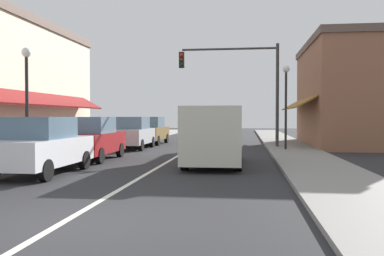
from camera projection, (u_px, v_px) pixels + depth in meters
name	position (u px, v px, depth m)	size (l,w,h in m)	color
ground_plane	(194.00, 147.00, 24.48)	(80.00, 80.00, 0.00)	#28282B
sidewalk_left	(105.00, 145.00, 25.19)	(2.60, 56.00, 0.12)	#A39E99
sidewalk_right	(288.00, 146.00, 23.78)	(2.60, 56.00, 0.12)	gray
lane_center_stripe	(194.00, 147.00, 24.48)	(0.14, 52.00, 0.01)	silver
storefront_right_block	(356.00, 94.00, 25.13)	(7.15, 10.20, 6.34)	#8E5B42
parked_car_nearest_left	(42.00, 146.00, 12.67)	(1.79, 4.11, 1.77)	silver
parked_car_second_left	(92.00, 139.00, 16.91)	(1.85, 4.13, 1.77)	maroon
parked_car_third_left	(133.00, 133.00, 22.73)	(1.83, 4.12, 1.77)	#B7BABF
parked_car_far_left	(150.00, 131.00, 26.79)	(1.81, 4.12, 1.77)	brown
van_in_lane	(214.00, 134.00, 15.12)	(2.09, 5.22, 2.12)	beige
traffic_signal_mast_arm	(243.00, 77.00, 23.24)	(5.62, 0.50, 5.86)	#333333
street_lamp_left_near	(27.00, 85.00, 15.14)	(0.36, 0.36, 4.31)	black
street_lamp_right_mid	(286.00, 93.00, 20.92)	(0.36, 0.36, 4.37)	black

